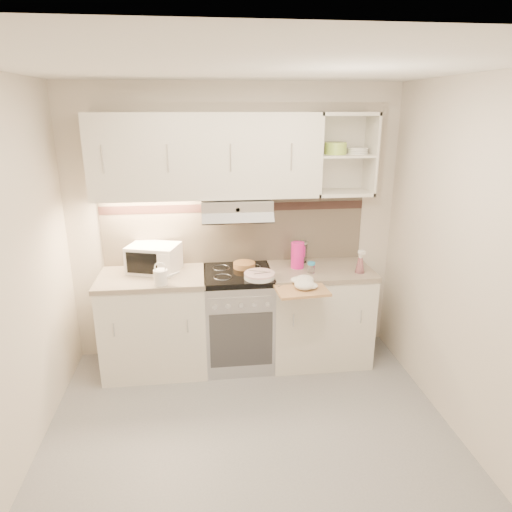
{
  "coord_description": "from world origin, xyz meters",
  "views": [
    {
      "loc": [
        -0.29,
        -2.68,
        2.28
      ],
      "look_at": [
        0.14,
        0.95,
        1.09
      ],
      "focal_mm": 32.0,
      "sensor_mm": 36.0,
      "label": 1
    }
  ],
  "objects": [
    {
      "name": "watering_can",
      "position": [
        -0.64,
        0.88,
        0.97
      ],
      "size": [
        0.22,
        0.12,
        0.19
      ],
      "rotation": [
        0.0,
        0.0,
        -0.22
      ],
      "color": "white",
      "rests_on": "worktop_left"
    },
    {
      "name": "spray_bottle",
      "position": [
        1.07,
        0.95,
        0.99
      ],
      "size": [
        0.08,
        0.08,
        0.22
      ],
      "rotation": [
        0.0,
        0.0,
        0.33
      ],
      "color": "pink",
      "rests_on": "worktop_right"
    },
    {
      "name": "worktop_right",
      "position": [
        0.75,
        1.1,
        0.88
      ],
      "size": [
        0.92,
        0.62,
        0.04
      ],
      "primitive_type": "cube",
      "color": "gray",
      "rests_on": "base_cabinet_right"
    },
    {
      "name": "dish_towel",
      "position": [
        0.52,
        0.75,
        0.92
      ],
      "size": [
        0.32,
        0.28,
        0.08
      ],
      "primitive_type": null,
      "rotation": [
        0.0,
        0.0,
        0.09
      ],
      "color": "silver",
      "rests_on": "cutting_board"
    },
    {
      "name": "base_cabinet_right",
      "position": [
        0.75,
        1.1,
        0.43
      ],
      "size": [
        0.9,
        0.6,
        0.86
      ],
      "primitive_type": "cube",
      "color": "silver",
      "rests_on": "ground"
    },
    {
      "name": "microwave",
      "position": [
        -0.73,
        1.22,
        1.02
      ],
      "size": [
        0.5,
        0.43,
        0.24
      ],
      "rotation": [
        0.0,
        0.0,
        -0.3
      ],
      "color": "white",
      "rests_on": "worktop_left"
    },
    {
      "name": "worktop_left",
      "position": [
        -0.75,
        1.1,
        0.88
      ],
      "size": [
        0.92,
        0.62,
        0.04
      ],
      "primitive_type": "cube",
      "color": "gray",
      "rests_on": "base_cabinet_left"
    },
    {
      "name": "spice_jar",
      "position": [
        0.64,
        1.0,
        0.95
      ],
      "size": [
        0.07,
        0.07,
        0.1
      ],
      "rotation": [
        0.0,
        0.0,
        0.09
      ],
      "color": "silver",
      "rests_on": "worktop_right"
    },
    {
      "name": "glass_jar",
      "position": [
        0.62,
        1.3,
        1.0
      ],
      "size": [
        0.11,
        0.11,
        0.2
      ],
      "rotation": [
        0.0,
        0.0,
        0.33
      ],
      "color": "white",
      "rests_on": "worktop_right"
    },
    {
      "name": "electric_range",
      "position": [
        0.0,
        1.1,
        0.45
      ],
      "size": [
        0.6,
        0.6,
        0.9
      ],
      "color": "#B7B7BC",
      "rests_on": "ground"
    },
    {
      "name": "base_cabinet_left",
      "position": [
        -0.75,
        1.1,
        0.43
      ],
      "size": [
        0.9,
        0.6,
        0.86
      ],
      "primitive_type": "cube",
      "color": "silver",
      "rests_on": "ground"
    },
    {
      "name": "plate_stack",
      "position": [
        0.17,
        0.92,
        0.92
      ],
      "size": [
        0.26,
        0.26,
        0.06
      ],
      "rotation": [
        0.0,
        0.0,
        -0.21
      ],
      "color": "silver",
      "rests_on": "electric_range"
    },
    {
      "name": "room_shell",
      "position": [
        0.0,
        0.37,
        1.63
      ],
      "size": [
        3.04,
        2.84,
        2.52
      ],
      "color": "beige",
      "rests_on": "ground"
    },
    {
      "name": "bread_loaf",
      "position": [
        0.07,
        1.2,
        0.92
      ],
      "size": [
        0.2,
        0.2,
        0.05
      ],
      "primitive_type": "cylinder",
      "color": "#B77442",
      "rests_on": "electric_range"
    },
    {
      "name": "cutting_board",
      "position": [
        0.48,
        0.72,
        0.87
      ],
      "size": [
        0.44,
        0.4,
        0.02
      ],
      "primitive_type": "cube",
      "rotation": [
        0.0,
        0.0,
        0.08
      ],
      "color": "#AB734A",
      "rests_on": "base_cabinet_right"
    },
    {
      "name": "ground",
      "position": [
        0.0,
        0.0,
        0.0
      ],
      "size": [
        3.0,
        3.0,
        0.0
      ],
      "primitive_type": "plane",
      "color": "gray",
      "rests_on": "ground"
    },
    {
      "name": "pink_pitcher",
      "position": [
        0.55,
        1.15,
        1.02
      ],
      "size": [
        0.13,
        0.12,
        0.24
      ],
      "rotation": [
        0.0,
        0.0,
        0.17
      ],
      "color": "#DF1A88",
      "rests_on": "worktop_right"
    }
  ]
}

